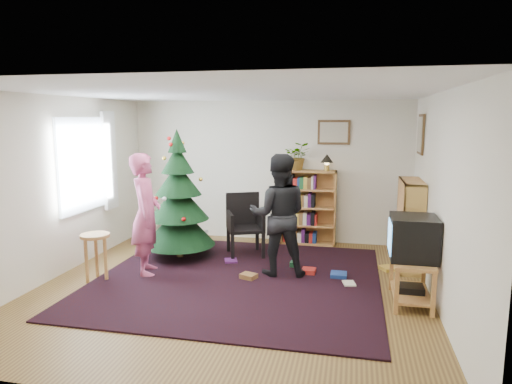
% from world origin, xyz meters
% --- Properties ---
extents(floor, '(5.00, 5.00, 0.00)m').
position_xyz_m(floor, '(0.00, 0.00, 0.00)').
color(floor, olive).
rests_on(floor, ground).
extents(ceiling, '(5.00, 5.00, 0.00)m').
position_xyz_m(ceiling, '(0.00, 0.00, 2.50)').
color(ceiling, white).
rests_on(ceiling, wall_back).
extents(wall_back, '(5.00, 0.02, 2.50)m').
position_xyz_m(wall_back, '(0.00, 2.50, 1.25)').
color(wall_back, silver).
rests_on(wall_back, floor).
extents(wall_front, '(5.00, 0.02, 2.50)m').
position_xyz_m(wall_front, '(0.00, -2.50, 1.25)').
color(wall_front, silver).
rests_on(wall_front, floor).
extents(wall_left, '(0.02, 5.00, 2.50)m').
position_xyz_m(wall_left, '(-2.50, 0.00, 1.25)').
color(wall_left, silver).
rests_on(wall_left, floor).
extents(wall_right, '(0.02, 5.00, 2.50)m').
position_xyz_m(wall_right, '(2.50, 0.00, 1.25)').
color(wall_right, silver).
rests_on(wall_right, floor).
extents(rug, '(3.80, 3.60, 0.02)m').
position_xyz_m(rug, '(0.00, 0.30, 0.01)').
color(rug, black).
rests_on(rug, floor).
extents(window_pane, '(0.04, 1.20, 1.40)m').
position_xyz_m(window_pane, '(-2.47, 0.60, 1.50)').
color(window_pane, silver).
rests_on(window_pane, wall_left).
extents(curtain, '(0.06, 0.35, 1.60)m').
position_xyz_m(curtain, '(-2.43, 1.30, 1.50)').
color(curtain, white).
rests_on(curtain, wall_left).
extents(picture_back, '(0.55, 0.03, 0.42)m').
position_xyz_m(picture_back, '(1.15, 2.48, 1.95)').
color(picture_back, '#4C3319').
rests_on(picture_back, wall_back).
extents(picture_right, '(0.03, 0.50, 0.60)m').
position_xyz_m(picture_right, '(2.48, 1.75, 1.95)').
color(picture_right, '#4C3319').
rests_on(picture_right, wall_right).
extents(christmas_tree, '(1.12, 1.12, 2.03)m').
position_xyz_m(christmas_tree, '(-1.15, 1.07, 0.85)').
color(christmas_tree, '#3F2816').
rests_on(christmas_tree, rug).
extents(bookshelf_back, '(0.95, 0.30, 1.30)m').
position_xyz_m(bookshelf_back, '(0.75, 2.34, 0.66)').
color(bookshelf_back, gold).
rests_on(bookshelf_back, floor).
extents(bookshelf_right, '(0.30, 0.95, 1.30)m').
position_xyz_m(bookshelf_right, '(2.34, 1.36, 0.66)').
color(bookshelf_right, gold).
rests_on(bookshelf_right, floor).
extents(tv_stand, '(0.45, 0.82, 0.55)m').
position_xyz_m(tv_stand, '(2.22, -0.03, 0.32)').
color(tv_stand, gold).
rests_on(tv_stand, floor).
extents(crt_tv, '(0.54, 0.58, 0.51)m').
position_xyz_m(crt_tv, '(2.22, -0.03, 0.80)').
color(crt_tv, black).
rests_on(crt_tv, tv_stand).
extents(armchair, '(0.72, 0.74, 1.00)m').
position_xyz_m(armchair, '(-0.15, 1.49, 0.54)').
color(armchair, black).
rests_on(armchair, rug).
extents(stool, '(0.39, 0.39, 0.65)m').
position_xyz_m(stool, '(-1.88, -0.13, 0.50)').
color(stool, gold).
rests_on(stool, floor).
extents(person_standing, '(0.60, 0.73, 1.72)m').
position_xyz_m(person_standing, '(-1.32, 0.28, 0.86)').
color(person_standing, '#BB4B77').
rests_on(person_standing, rug).
extents(person_by_chair, '(0.92, 0.76, 1.71)m').
position_xyz_m(person_by_chair, '(0.51, 0.64, 0.86)').
color(person_by_chair, black).
rests_on(person_by_chair, rug).
extents(potted_plant, '(0.46, 0.41, 0.48)m').
position_xyz_m(potted_plant, '(0.55, 2.34, 1.54)').
color(potted_plant, gray).
rests_on(potted_plant, bookshelf_back).
extents(table_lamp, '(0.21, 0.21, 0.29)m').
position_xyz_m(table_lamp, '(1.05, 2.34, 1.49)').
color(table_lamp, '#A57F33').
rests_on(table_lamp, bookshelf_back).
extents(floor_clutter, '(2.52, 1.02, 0.08)m').
position_xyz_m(floor_clutter, '(0.91, 0.74, 0.04)').
color(floor_clutter, '#A51E19').
rests_on(floor_clutter, rug).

